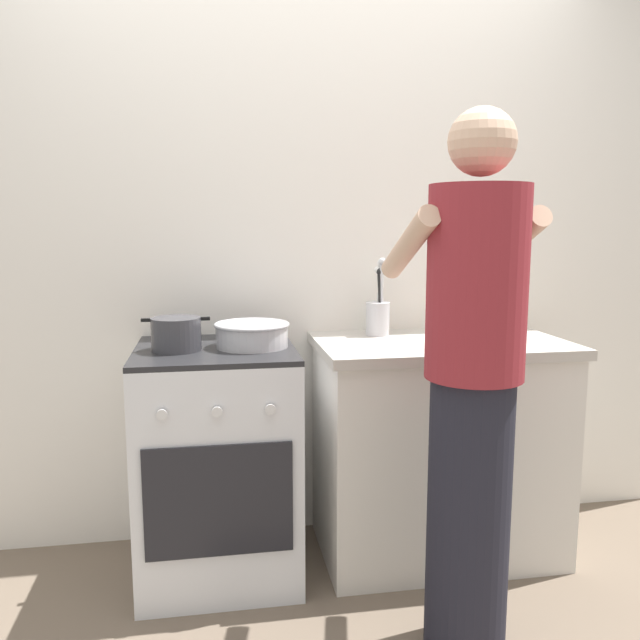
% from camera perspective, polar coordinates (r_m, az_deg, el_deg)
% --- Properties ---
extents(ground, '(6.00, 6.00, 0.00)m').
position_cam_1_polar(ground, '(2.66, -0.67, -22.24)').
color(ground, '#6B5B4C').
extents(back_wall, '(3.20, 0.10, 2.50)m').
position_cam_1_polar(back_wall, '(2.82, 1.71, 6.26)').
color(back_wall, silver).
rests_on(back_wall, ground).
extents(countertop, '(1.00, 0.60, 0.90)m').
position_cam_1_polar(countertop, '(2.73, 10.48, -11.07)').
color(countertop, silver).
rests_on(countertop, ground).
extents(stove_range, '(0.60, 0.62, 0.90)m').
position_cam_1_polar(stove_range, '(2.57, -9.13, -12.34)').
color(stove_range, silver).
rests_on(stove_range, ground).
extents(pot, '(0.25, 0.18, 0.12)m').
position_cam_1_polar(pot, '(2.41, -12.74, -1.24)').
color(pot, '#38383D').
rests_on(pot, stove_range).
extents(mixing_bowl, '(0.29, 0.29, 0.09)m').
position_cam_1_polar(mixing_bowl, '(2.44, -6.11, -1.22)').
color(mixing_bowl, '#B7B7BC').
rests_on(mixing_bowl, stove_range).
extents(utensil_crock, '(0.10, 0.10, 0.33)m').
position_cam_1_polar(utensil_crock, '(2.68, 5.22, 0.72)').
color(utensil_crock, silver).
rests_on(utensil_crock, countertop).
extents(spice_bottle, '(0.04, 0.04, 0.09)m').
position_cam_1_polar(spice_bottle, '(2.65, 11.21, -0.75)').
color(spice_bottle, silver).
rests_on(spice_bottle, countertop).
extents(oil_bottle, '(0.07, 0.07, 0.23)m').
position_cam_1_polar(oil_bottle, '(2.69, 15.56, 0.37)').
color(oil_bottle, gold).
rests_on(oil_bottle, countertop).
extents(person, '(0.41, 0.50, 1.70)m').
position_cam_1_polar(person, '(2.02, 13.47, -6.10)').
color(person, black).
rests_on(person, ground).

